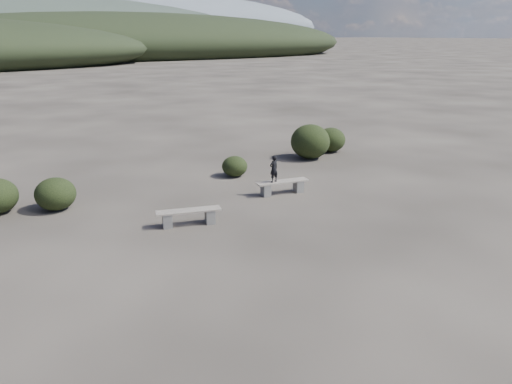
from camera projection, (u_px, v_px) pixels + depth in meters
ground at (359, 269)px, 11.85m from camera, size 1200.00×1200.00×0.00m
bench_left at (189, 216)px, 14.48m from camera, size 1.91×0.93×0.47m
bench_right at (282, 186)px, 17.33m from camera, size 1.91×0.75×0.47m
seated_person at (274, 169)px, 17.02m from camera, size 0.37×0.27×0.94m
shrub_a at (55, 194)px, 15.71m from camera, size 1.26×1.26×1.03m
shrub_c at (235, 166)px, 19.45m from camera, size 1.00×1.00×0.80m
shrub_d at (310, 141)px, 22.16m from camera, size 1.75×1.75×1.53m
shrub_e at (331, 140)px, 23.51m from camera, size 1.36×1.36×1.13m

